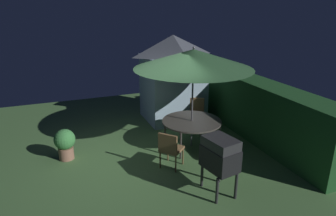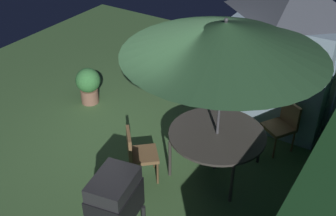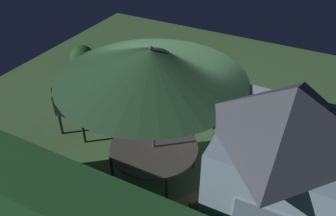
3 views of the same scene
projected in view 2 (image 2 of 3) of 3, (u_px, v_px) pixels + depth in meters
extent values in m
plane|color=#47703D|center=(139.00, 143.00, 7.64)|extent=(11.00, 11.00, 0.00)
cube|color=#9EBCD1|center=(285.00, 69.00, 7.85)|extent=(1.58, 1.82, 2.10)
cube|color=gray|center=(332.00, 92.00, 7.58)|extent=(0.65, 0.04, 1.64)
cylinder|color=#47423D|center=(217.00, 134.00, 6.68)|extent=(1.56, 1.56, 0.04)
cylinder|color=#3C3834|center=(202.00, 126.00, 7.51)|extent=(0.05, 0.05, 0.69)
cylinder|color=#3C3834|center=(170.00, 159.00, 6.74)|extent=(0.05, 0.05, 0.69)
cylinder|color=#3C3834|center=(260.00, 146.00, 7.01)|extent=(0.05, 0.05, 0.69)
cylinder|color=#3C3834|center=(232.00, 184.00, 6.24)|extent=(0.05, 0.05, 0.69)
cylinder|color=#4C4C51|center=(220.00, 103.00, 6.36)|extent=(0.04, 0.04, 2.59)
cone|color=#2D5633|center=(225.00, 38.00, 5.78)|extent=(2.97, 2.97, 0.47)
sphere|color=#4C4C51|center=(226.00, 20.00, 5.64)|extent=(0.06, 0.06, 0.06)
cube|color=black|center=(115.00, 203.00, 5.34)|extent=(0.78, 0.62, 0.45)
cube|color=#2B2B2E|center=(113.00, 184.00, 5.16)|extent=(0.74, 0.59, 0.20)
cylinder|color=#262628|center=(120.00, 209.00, 5.92)|extent=(0.06, 0.06, 0.55)
cube|color=olive|center=(279.00, 127.00, 7.28)|extent=(0.63, 0.63, 0.06)
cube|color=olive|center=(290.00, 114.00, 7.24)|extent=(0.28, 0.42, 0.45)
cylinder|color=brown|center=(293.00, 141.00, 7.33)|extent=(0.04, 0.04, 0.45)
cylinder|color=brown|center=(279.00, 129.00, 7.63)|extent=(0.04, 0.04, 0.45)
cylinder|color=brown|center=(275.00, 147.00, 7.18)|extent=(0.04, 0.04, 0.45)
cylinder|color=brown|center=(261.00, 135.00, 7.48)|extent=(0.04, 0.04, 0.45)
cube|color=olive|center=(143.00, 155.00, 6.65)|extent=(0.65, 0.65, 0.06)
cube|color=olive|center=(129.00, 145.00, 6.50)|extent=(0.37, 0.35, 0.45)
cylinder|color=brown|center=(130.00, 159.00, 6.91)|extent=(0.04, 0.04, 0.45)
cylinder|color=brown|center=(132.00, 175.00, 6.58)|extent=(0.04, 0.04, 0.45)
cylinder|color=brown|center=(154.00, 157.00, 6.97)|extent=(0.04, 0.04, 0.45)
cylinder|color=brown|center=(158.00, 173.00, 6.64)|extent=(0.04, 0.04, 0.45)
cylinder|color=#936651|center=(90.00, 96.00, 8.75)|extent=(0.36, 0.36, 0.31)
sphere|color=#3D8442|center=(88.00, 80.00, 8.55)|extent=(0.51, 0.51, 0.51)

